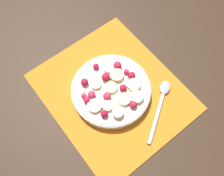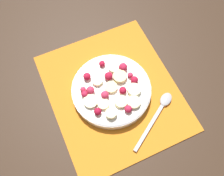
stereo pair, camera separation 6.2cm
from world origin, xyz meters
name	(u,v)px [view 2 (the right image)]	position (x,y,z in m)	size (l,w,h in m)	color
ground_plane	(113,92)	(0.00, 0.00, 0.00)	(3.00, 3.00, 0.00)	#382619
placemat	(113,92)	(0.00, 0.00, 0.00)	(0.38, 0.32, 0.01)	orange
fruit_bowl	(112,91)	(0.00, -0.01, 0.02)	(0.20, 0.20, 0.05)	white
spoon	(160,109)	(0.10, 0.09, 0.01)	(0.11, 0.16, 0.01)	#B2B2B7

